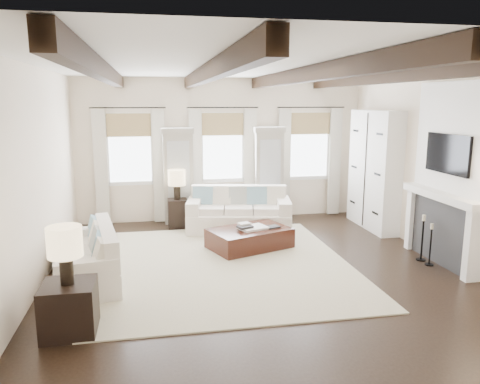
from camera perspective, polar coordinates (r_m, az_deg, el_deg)
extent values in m
plane|color=black|center=(7.46, 2.30, -10.11)|extent=(7.50, 7.50, 0.00)
cube|color=white|center=(10.70, -2.18, 5.17)|extent=(6.50, 0.04, 3.20)
cube|color=white|center=(3.58, 16.22, -7.09)|extent=(6.50, 0.04, 3.20)
cube|color=white|center=(7.06, -24.25, 1.18)|extent=(0.04, 7.50, 3.20)
cube|color=white|center=(8.39, 24.58, 2.57)|extent=(0.04, 7.50, 3.20)
cube|color=white|center=(6.98, 2.50, 15.23)|extent=(6.50, 7.50, 0.04)
cube|color=black|center=(6.81, -16.40, 13.89)|extent=(0.16, 7.40, 0.22)
cube|color=black|center=(6.84, -3.83, 14.29)|extent=(0.16, 7.40, 0.22)
cube|color=black|center=(7.18, 8.52, 14.04)|extent=(0.16, 7.40, 0.22)
cube|color=black|center=(7.77, 18.96, 13.34)|extent=(0.16, 7.40, 0.22)
cube|color=white|center=(10.56, -13.27, 5.08)|extent=(0.90, 0.03, 1.45)
cube|color=#9E8452|center=(10.46, -13.41, 7.94)|extent=(0.94, 0.04, 0.50)
cube|color=beige|center=(10.55, -16.57, 2.83)|extent=(0.28, 0.08, 2.50)
cube|color=beige|center=(10.49, -9.81, 3.09)|extent=(0.28, 0.08, 2.50)
cylinder|color=black|center=(10.40, -13.51, 9.96)|extent=(1.60, 0.02, 0.02)
cube|color=white|center=(10.66, -2.15, 5.43)|extent=(0.90, 0.03, 1.45)
cube|color=#9E8452|center=(10.57, -2.13, 8.26)|extent=(0.94, 0.04, 0.50)
cube|color=beige|center=(10.53, -5.40, 3.23)|extent=(0.28, 0.08, 2.50)
cube|color=beige|center=(10.72, 1.23, 3.41)|extent=(0.28, 0.08, 2.50)
cylinder|color=black|center=(10.50, -2.10, 10.26)|extent=(1.60, 0.02, 0.02)
cube|color=white|center=(11.15, 8.37, 5.56)|extent=(0.90, 0.03, 1.45)
cube|color=#9E8452|center=(11.06, 8.55, 8.27)|extent=(0.94, 0.04, 0.50)
cube|color=beige|center=(10.91, 5.40, 3.51)|extent=(0.28, 0.08, 2.50)
cube|color=beige|center=(11.32, 11.45, 3.60)|extent=(0.28, 0.08, 2.50)
cylinder|color=black|center=(11.00, 8.69, 10.18)|extent=(1.60, 0.02, 0.02)
cube|color=#AAA496|center=(10.46, -7.54, 1.63)|extent=(0.64, 0.38, 2.00)
cube|color=#B2B7BA|center=(10.24, -7.49, 2.28)|extent=(0.48, 0.02, 1.40)
cube|color=#AAA496|center=(10.34, -7.68, 7.44)|extent=(0.70, 0.42, 0.12)
cube|color=#AAA496|center=(10.76, 3.43, 1.98)|extent=(0.64, 0.38, 2.00)
cube|color=#B2B7BA|center=(10.55, 3.70, 2.61)|extent=(0.48, 0.02, 1.40)
cube|color=#AAA496|center=(10.65, 3.50, 7.62)|extent=(0.70, 0.42, 0.12)
cube|color=#252527|center=(8.54, 23.52, -4.41)|extent=(0.18, 1.50, 1.10)
cube|color=black|center=(8.56, 23.28, -5.40)|extent=(0.10, 0.90, 0.70)
cube|color=white|center=(7.88, 26.61, -5.91)|extent=(0.26, 0.14, 1.10)
cube|color=white|center=(9.18, 20.47, -3.15)|extent=(0.26, 0.14, 1.10)
cube|color=white|center=(8.37, 23.44, -0.42)|extent=(0.32, 1.90, 0.12)
cube|color=white|center=(8.31, 24.57, 5.98)|extent=(0.10, 1.90, 1.80)
cube|color=black|center=(8.29, 24.04, 4.27)|extent=(0.07, 1.10, 0.64)
cube|color=silver|center=(10.33, 16.04, 2.59)|extent=(0.40, 1.70, 2.50)
cube|color=black|center=(10.24, 14.99, 2.57)|extent=(0.01, 0.02, 2.40)
cube|color=beige|center=(7.89, -2.02, -8.81)|extent=(4.13, 4.52, 0.02)
cube|color=white|center=(9.83, -0.15, -3.61)|extent=(2.28, 1.35, 0.41)
cube|color=white|center=(10.09, -0.14, -0.57)|extent=(2.04, 0.60, 0.51)
cube|color=white|center=(9.80, -5.62, -1.70)|extent=(0.43, 0.95, 0.26)
cube|color=white|center=(9.79, 5.33, -1.71)|extent=(0.43, 0.95, 0.26)
cube|color=white|center=(9.74, -3.62, -2.12)|extent=(0.67, 0.71, 0.14)
cube|color=white|center=(9.72, -0.15, -2.13)|extent=(0.67, 0.71, 0.14)
cube|color=white|center=(9.73, 3.32, -2.12)|extent=(0.67, 0.71, 0.14)
cube|color=#6392A5|center=(9.95, -4.53, -0.59)|extent=(0.46, 0.30, 0.44)
cube|color=silver|center=(9.93, -2.34, -0.60)|extent=(0.46, 0.30, 0.44)
cube|color=beige|center=(9.92, -0.14, -0.60)|extent=(0.46, 0.30, 0.44)
cube|color=#6392A5|center=(9.92, 2.06, -0.60)|extent=(0.46, 0.30, 0.44)
cube|color=silver|center=(9.94, 4.25, -0.60)|extent=(0.46, 0.30, 0.44)
cube|color=white|center=(7.54, -18.33, -8.95)|extent=(1.18, 2.05, 0.37)
cube|color=white|center=(7.43, -15.93, -5.75)|extent=(0.51, 1.85, 0.46)
cube|color=white|center=(8.26, -18.70, -5.03)|extent=(0.86, 0.37, 0.24)
cube|color=white|center=(6.64, -18.19, -8.89)|extent=(0.86, 0.37, 0.24)
cube|color=white|center=(7.97, -18.93, -6.02)|extent=(0.63, 0.60, 0.13)
cube|color=white|center=(7.46, -18.80, -7.18)|extent=(0.63, 0.60, 0.13)
cube|color=white|center=(6.96, -18.66, -8.50)|extent=(0.63, 0.60, 0.13)
cube|color=#6392A5|center=(8.08, -17.45, -4.29)|extent=(0.26, 0.41, 0.40)
cube|color=silver|center=(7.75, -17.30, -4.93)|extent=(0.26, 0.41, 0.40)
cube|color=beige|center=(7.41, -17.15, -5.63)|extent=(0.26, 0.41, 0.40)
cube|color=#6392A5|center=(7.08, -16.98, -6.40)|extent=(0.26, 0.41, 0.40)
cube|color=silver|center=(6.75, -16.79, -7.24)|extent=(0.26, 0.41, 0.40)
cube|color=black|center=(8.70, 1.17, -5.69)|extent=(1.66, 1.34, 0.38)
cube|color=white|center=(8.63, 1.59, -4.38)|extent=(0.60, 0.53, 0.04)
cube|color=#262628|center=(8.54, 0.60, -4.26)|extent=(0.31, 0.28, 0.04)
cube|color=beige|center=(8.62, 0.53, -3.89)|extent=(0.27, 0.24, 0.03)
cube|color=#262628|center=(8.73, 3.99, -4.26)|extent=(0.29, 0.25, 0.03)
cube|color=black|center=(5.98, -20.07, -13.18)|extent=(0.61, 0.61, 0.61)
cylinder|color=black|center=(5.81, -20.38, -8.93)|extent=(0.15, 0.15, 0.33)
cylinder|color=#F9D89E|center=(5.70, -20.61, -5.68)|extent=(0.40, 0.40, 0.35)
cube|color=black|center=(10.20, -7.61, -2.58)|extent=(0.41, 0.41, 0.62)
cylinder|color=black|center=(10.10, -7.67, -0.03)|extent=(0.14, 0.14, 0.31)
cylinder|color=#F9D89E|center=(10.04, -7.72, 1.76)|extent=(0.37, 0.37, 0.33)
cylinder|color=black|center=(8.50, 22.04, -8.19)|extent=(0.14, 0.14, 0.02)
cylinder|color=black|center=(8.41, 22.19, -6.22)|extent=(0.03, 0.03, 0.63)
cylinder|color=beige|center=(8.31, 22.37, -3.90)|extent=(0.05, 0.05, 0.09)
cylinder|color=black|center=(8.69, 21.17, -7.69)|extent=(0.16, 0.16, 0.02)
cylinder|color=black|center=(8.59, 21.33, -5.51)|extent=(0.03, 0.03, 0.71)
cylinder|color=beige|center=(8.49, 21.52, -2.95)|extent=(0.06, 0.06, 0.10)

